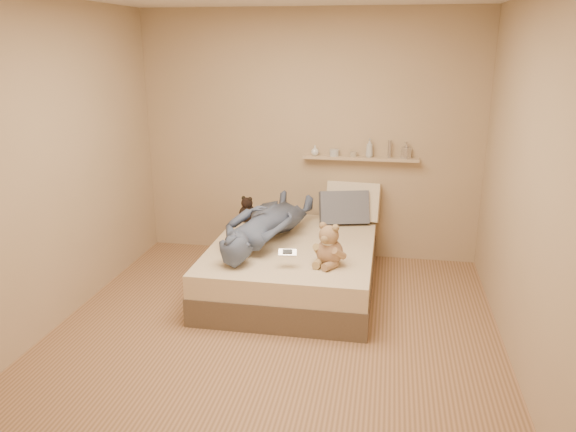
% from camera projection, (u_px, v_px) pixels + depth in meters
% --- Properties ---
extents(room, '(3.80, 3.80, 3.80)m').
position_uv_depth(room, '(272.00, 177.00, 4.14)').
color(room, '#9F7452').
rests_on(room, ground).
extents(bed, '(1.50, 1.90, 0.45)m').
position_uv_depth(bed, '(293.00, 265.00, 5.33)').
color(bed, brown).
rests_on(bed, floor).
extents(game_console, '(0.16, 0.08, 0.05)m').
position_uv_depth(game_console, '(288.00, 252.00, 4.65)').
color(game_console, silver).
rests_on(game_console, bed).
extents(teddy_bear, '(0.30, 0.31, 0.37)m').
position_uv_depth(teddy_bear, '(329.00, 248.00, 4.70)').
color(teddy_bear, '#9C7555').
rests_on(teddy_bear, bed).
extents(dark_plush, '(0.18, 0.18, 0.28)m').
position_uv_depth(dark_plush, '(247.00, 211.00, 5.86)').
color(dark_plush, black).
rests_on(dark_plush, bed).
extents(pillow_cream, '(0.57, 0.32, 0.43)m').
position_uv_depth(pillow_cream, '(353.00, 202.00, 5.90)').
color(pillow_cream, beige).
rests_on(pillow_cream, bed).
extents(pillow_grey, '(0.55, 0.36, 0.37)m').
position_uv_depth(pillow_grey, '(344.00, 208.00, 5.79)').
color(pillow_grey, slate).
rests_on(pillow_grey, bed).
extents(person, '(0.87, 1.65, 0.37)m').
position_uv_depth(person, '(265.00, 223.00, 5.25)').
color(person, '#424B68').
rests_on(person, bed).
extents(wall_shelf, '(1.20, 0.12, 0.03)m').
position_uv_depth(wall_shelf, '(360.00, 158.00, 5.83)').
color(wall_shelf, tan).
rests_on(wall_shelf, wall_back).
extents(shelf_bottles, '(1.05, 0.11, 0.19)m').
position_uv_depth(shelf_bottles, '(363.00, 150.00, 5.80)').
color(shelf_bottles, silver).
rests_on(shelf_bottles, wall_shelf).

